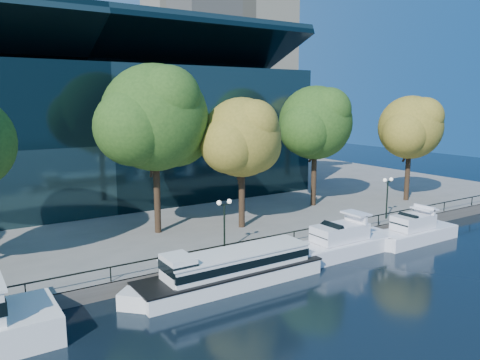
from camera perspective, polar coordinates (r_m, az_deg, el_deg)
ground at (r=33.43m, az=3.38°, el=-12.10°), size 160.00×160.00×0.00m
promenade at (r=65.16m, az=-15.84°, el=-1.15°), size 90.00×67.08×1.00m
railing at (r=35.29m, az=0.27°, el=-7.54°), size 88.20×0.08×0.99m
convention_building at (r=58.69m, az=-18.62°, el=5.43°), size 50.00×24.57×21.43m
tour_boat at (r=32.03m, az=-1.55°, el=-10.82°), size 14.65×3.27×2.78m
cruiser_near at (r=38.94m, az=12.10°, el=-7.49°), size 11.45×2.95×3.32m
cruiser_far at (r=44.13m, az=20.31°, el=-5.88°), size 9.64×2.67×3.15m
tree_2 at (r=40.20m, az=-10.07°, el=7.21°), size 11.22×9.20×14.43m
tree_3 at (r=41.44m, az=0.43°, el=5.00°), size 8.79×7.21×11.67m
tree_4 at (r=50.96m, az=9.33°, el=6.70°), size 9.80×8.04×12.92m
tree_5 at (r=56.40m, az=20.17°, el=5.88°), size 8.87×7.28×11.90m
lamp_1 at (r=35.36m, az=-1.93°, el=-4.08°), size 1.26×0.36×4.03m
lamp_2 at (r=47.25m, az=17.55°, el=-1.00°), size 1.26×0.36×4.03m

